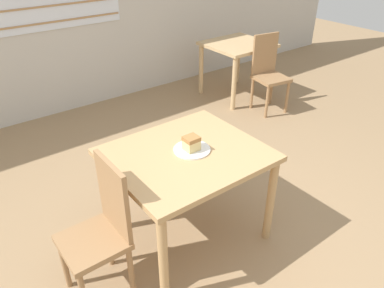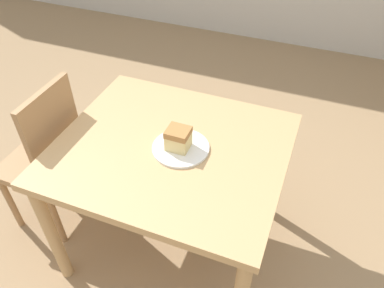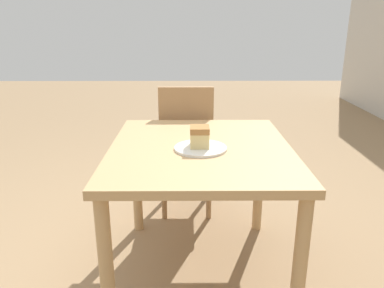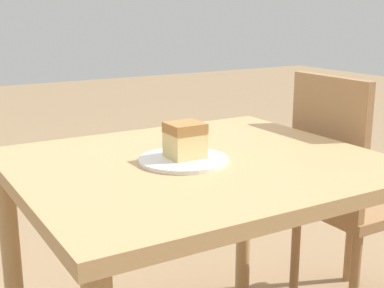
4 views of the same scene
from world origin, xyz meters
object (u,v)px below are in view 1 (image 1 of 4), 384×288
Objects in this scene: dining_table_near at (186,165)px; chair_near_window at (102,229)px; cake_slice at (191,143)px; dining_table_far at (237,52)px; plate at (192,150)px; chair_far_corner at (268,71)px.

dining_table_near is 0.71m from chair_near_window.
cake_slice is at bearing -8.62° from dining_table_near.
dining_table_far is 3.10× the size of plate.
dining_table_near reaches higher than dining_table_far.
dining_table_far is 2.75m from plate.
dining_table_near is 1.10× the size of chair_near_window.
cake_slice is (0.04, -0.01, 0.16)m from dining_table_near.
chair_far_corner is at bearing 30.13° from plate.
plate is at bearing -140.51° from chair_far_corner.
chair_near_window is (-0.69, -0.08, -0.14)m from dining_table_near.
plate reaches higher than dining_table_far.
dining_table_far is at bearing 99.99° from chair_far_corner.
cake_slice reaches higher than dining_table_near.
chair_far_corner is (2.15, 1.22, -0.14)m from dining_table_near.
chair_far_corner is 2.46m from cake_slice.
chair_near_window is 0.79m from cake_slice.
chair_near_window reaches higher than dining_table_near.
chair_near_window is at bearing -146.14° from chair_far_corner.
chair_near_window is (-2.83, -1.85, -0.10)m from dining_table_far.
chair_near_window is 1.00× the size of chair_far_corner.
chair_far_corner reaches higher than dining_table_far.
chair_near_window is at bearing -146.81° from dining_table_far.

